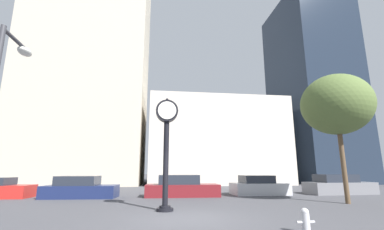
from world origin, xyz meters
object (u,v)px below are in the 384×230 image
(car_grey, at_px, (339,186))
(street_lamp_left, at_px, (2,92))
(street_clock, at_px, (166,135))
(fire_hydrant_near, at_px, (305,220))
(car_silver, at_px, (259,186))
(car_navy, at_px, (80,189))
(car_maroon, at_px, (181,187))
(bare_tree, at_px, (336,105))

(car_grey, bearing_deg, street_lamp_left, -152.31)
(street_clock, xyz_separation_m, fire_hydrant_near, (3.72, -4.34, -2.86))
(street_lamp_left, bearing_deg, car_silver, 42.18)
(car_navy, relative_size, car_silver, 1.15)
(car_grey, bearing_deg, car_maroon, 178.57)
(bare_tree, bearing_deg, car_grey, 56.82)
(car_silver, height_order, street_lamp_left, street_lamp_left)
(car_maroon, bearing_deg, street_clock, -99.88)
(car_maroon, relative_size, car_silver, 1.24)
(car_silver, height_order, bare_tree, bare_tree)
(car_navy, xyz_separation_m, car_maroon, (6.30, 0.05, 0.02))
(car_navy, relative_size, car_maroon, 0.93)
(car_silver, distance_m, fire_hydrant_near, 11.14)
(car_navy, distance_m, fire_hydrant_near, 13.48)
(car_navy, height_order, car_maroon, car_maroon)
(car_maroon, xyz_separation_m, car_grey, (11.34, 0.22, 0.01))
(car_silver, bearing_deg, bare_tree, -64.21)
(car_silver, height_order, car_grey, car_grey)
(street_clock, bearing_deg, car_maroon, 78.29)
(car_navy, relative_size, fire_hydrant_near, 6.82)
(car_navy, xyz_separation_m, fire_hydrant_near, (8.78, -10.22, -0.22))
(street_clock, bearing_deg, car_navy, 130.74)
(street_clock, bearing_deg, street_lamp_left, -140.22)
(fire_hydrant_near, bearing_deg, car_maroon, 103.61)
(car_grey, bearing_deg, car_silver, 174.99)
(car_maroon, relative_size, fire_hydrant_near, 7.35)
(street_clock, height_order, street_lamp_left, street_lamp_left)
(street_clock, distance_m, car_silver, 9.63)
(street_clock, height_order, car_silver, street_clock)
(street_clock, distance_m, car_maroon, 6.60)
(car_silver, height_order, fire_hydrant_near, car_silver)
(car_silver, xyz_separation_m, street_lamp_left, (-11.37, -10.30, 3.23))
(car_maroon, relative_size, street_lamp_left, 0.86)
(fire_hydrant_near, xyz_separation_m, bare_tree, (5.61, 5.53, 4.87))
(street_lamp_left, distance_m, bare_tree, 14.97)
(car_maroon, relative_size, bare_tree, 0.70)
(street_clock, distance_m, fire_hydrant_near, 6.39)
(car_navy, height_order, fire_hydrant_near, car_navy)
(bare_tree, bearing_deg, street_lamp_left, -160.04)
(car_grey, relative_size, fire_hydrant_near, 7.44)
(street_clock, xyz_separation_m, car_maroon, (1.23, 5.93, -2.62))
(car_navy, relative_size, car_grey, 0.92)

